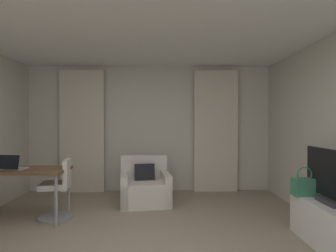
{
  "coord_description": "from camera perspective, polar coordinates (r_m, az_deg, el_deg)",
  "views": [
    {
      "loc": [
        0.29,
        -2.72,
        1.45
      ],
      "look_at": [
        0.36,
        1.28,
        1.38
      ],
      "focal_mm": 29.23,
      "sensor_mm": 36.0,
      "label": 1
    }
  ],
  "objects": [
    {
      "name": "desk_chair",
      "position": [
        4.49,
        -21.95,
        -12.72
      ],
      "size": [
        0.48,
        0.48,
        0.88
      ],
      "color": "gray",
      "rests_on": "ground"
    },
    {
      "name": "desk",
      "position": [
        4.56,
        -27.84,
        -8.79
      ],
      "size": [
        1.23,
        0.61,
        0.76
      ],
      "color": "brown",
      "rests_on": "ground"
    },
    {
      "name": "handbag_primary",
      "position": [
        3.97,
        26.57,
        -11.14
      ],
      "size": [
        0.3,
        0.14,
        0.37
      ],
      "color": "#387F5B",
      "rests_on": "tv_console"
    },
    {
      "name": "wall_window",
      "position": [
        5.76,
        -3.85,
        -0.53
      ],
      "size": [
        5.12,
        0.06,
        2.6
      ],
      "color": "beige",
      "rests_on": "ground"
    },
    {
      "name": "laptop",
      "position": [
        4.56,
        -29.68,
        -7.32
      ],
      "size": [
        0.36,
        0.3,
        0.22
      ],
      "color": "#ADADB2",
      "rests_on": "desk"
    },
    {
      "name": "curtain_right_panel",
      "position": [
        5.72,
        9.97,
        -1.05
      ],
      "size": [
        0.9,
        0.06,
        2.5
      ],
      "color": "beige",
      "rests_on": "ground"
    },
    {
      "name": "ceiling",
      "position": [
        2.98,
        -7.07,
        24.34
      ],
      "size": [
        5.12,
        6.12,
        0.06
      ],
      "primitive_type": "cube",
      "color": "white",
      "rests_on": "wall_left"
    },
    {
      "name": "tv_console",
      "position": [
        3.8,
        31.22,
        -17.55
      ],
      "size": [
        0.46,
        1.15,
        0.5
      ],
      "color": "white",
      "rests_on": "ground"
    },
    {
      "name": "curtain_left_panel",
      "position": [
        5.86,
        -17.47,
        -1.04
      ],
      "size": [
        0.9,
        0.06,
        2.5
      ],
      "color": "beige",
      "rests_on": "ground"
    },
    {
      "name": "armchair",
      "position": [
        4.99,
        -4.83,
        -12.68
      ],
      "size": [
        0.95,
        0.89,
        0.81
      ],
      "color": "silver",
      "rests_on": "ground"
    },
    {
      "name": "tv_flatscreen",
      "position": [
        3.69,
        31.05,
        -9.37
      ],
      "size": [
        0.2,
        1.01,
        0.62
      ],
      "color": "#333338",
      "rests_on": "tv_console"
    }
  ]
}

